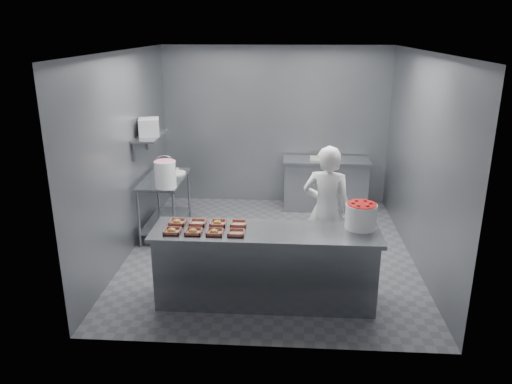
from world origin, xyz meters
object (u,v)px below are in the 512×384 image
service_counter (265,266)px  prep_table (165,197)px  tray_0 (172,231)px  tray_2 (215,232)px  tray_1 (193,231)px  tray_5 (198,223)px  glaze_bucket (165,173)px  back_counter (325,184)px  tray_6 (218,223)px  strawberry_tub (361,215)px  tray_4 (177,222)px  appliance (149,127)px  tray_7 (239,224)px  worker (327,210)px  tray_3 (236,233)px

service_counter → prep_table: 2.56m
tray_0 → tray_2: bearing=0.0°
tray_1 → tray_5: tray_1 is taller
glaze_bucket → back_counter: bearing=35.8°
tray_6 → strawberry_tub: size_ratio=0.52×
back_counter → strawberry_tub: strawberry_tub is taller
tray_5 → tray_6: 0.24m
tray_5 → tray_2: bearing=-48.5°
tray_4 → appliance: 2.10m
service_counter → tray_4: (-1.04, 0.13, 0.47)m
prep_table → tray_5: tray_5 is taller
appliance → tray_7: bearing=-64.3°
tray_2 → worker: bearing=36.5°
tray_0 → tray_4: (0.00, 0.27, 0.00)m
back_counter → tray_1: (-1.70, -3.38, 0.47)m
service_counter → tray_3: size_ratio=13.88×
tray_5 → strawberry_tub: bearing=0.5°
tray_1 → tray_6: same height
back_counter → appliance: appliance is taller
worker → tray_6: bearing=41.5°
tray_5 → service_counter: bearing=-9.5°
tray_4 → appliance: bearing=113.4°
tray_5 → appliance: size_ratio=0.56×
tray_0 → tray_4: bearing=90.0°
worker → appliance: (-2.56, 1.09, 0.84)m
tray_3 → glaze_bucket: (-1.19, 1.64, 0.18)m
tray_2 → tray_5: (-0.24, 0.27, -0.00)m
glaze_bucket → appliance: 0.78m
tray_2 → tray_7: bearing=47.8°
tray_3 → prep_table: bearing=122.5°
tray_6 → appliance: size_ratio=0.56×
tray_6 → tray_7: size_ratio=1.00×
tray_4 → tray_7: (0.72, 0.00, -0.00)m
tray_4 → appliance: (-0.78, 1.79, 0.77)m
tray_2 → worker: size_ratio=0.11×
worker → appliance: appliance is taller
back_counter → tray_5: tray_5 is taller
tray_7 → appliance: 2.46m
prep_table → glaze_bucket: glaze_bucket is taller
tray_5 → appliance: bearing=119.6°
prep_table → tray_3: (1.33, -2.08, 0.33)m
prep_table → tray_7: bearing=-53.8°
back_counter → strawberry_tub: (0.18, -3.10, 0.60)m
worker → strawberry_tub: 0.79m
tray_4 → tray_7: bearing=0.0°
tray_2 → tray_4: same height
tray_3 → tray_4: 0.77m
tray_0 → tray_4: size_ratio=1.00×
tray_6 → back_counter: bearing=64.8°
tray_5 → strawberry_tub: 1.89m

